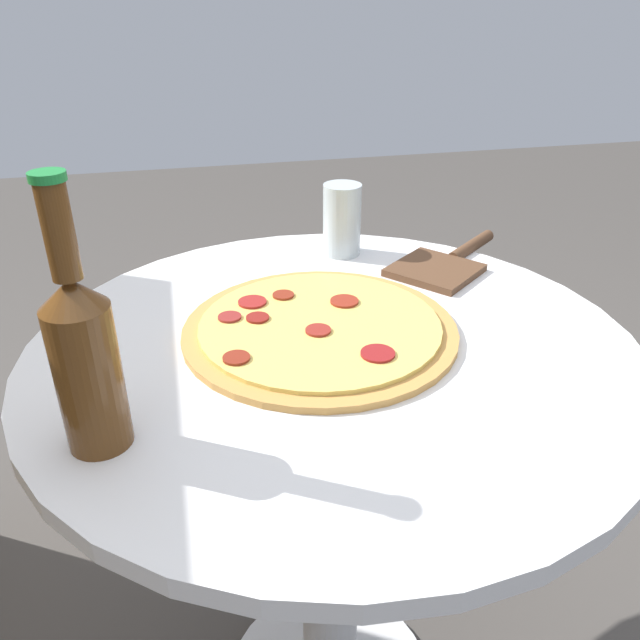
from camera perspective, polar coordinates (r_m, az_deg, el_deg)
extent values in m
cylinder|color=white|center=(1.09, 1.00, -19.51)|extent=(0.10, 0.10, 0.72)
cylinder|color=white|center=(0.85, 1.21, -2.55)|extent=(0.83, 0.83, 0.02)
cylinder|color=#C68E47|center=(0.86, 0.00, -0.88)|extent=(0.38, 0.38, 0.01)
cylinder|color=#EACC60|center=(0.86, 0.00, -0.41)|extent=(0.33, 0.33, 0.01)
cylinder|color=maroon|center=(0.93, -3.38, 2.30)|extent=(0.03, 0.03, 0.00)
cylinder|color=maroon|center=(0.87, -5.73, 0.21)|extent=(0.03, 0.03, 0.00)
cylinder|color=maroon|center=(0.92, -6.21, 1.65)|extent=(0.04, 0.04, 0.00)
cylinder|color=maroon|center=(0.84, -0.19, -0.90)|extent=(0.03, 0.03, 0.00)
cylinder|color=maroon|center=(0.79, 5.31, -3.07)|extent=(0.04, 0.04, 0.00)
cylinder|color=maroon|center=(0.91, 2.25, 1.73)|extent=(0.04, 0.04, 0.00)
cylinder|color=maroon|center=(0.78, -7.65, -3.44)|extent=(0.03, 0.03, 0.00)
cylinder|color=maroon|center=(0.88, -8.27, 0.28)|extent=(0.03, 0.03, 0.00)
cylinder|color=#563314|center=(0.66, -20.34, -5.03)|extent=(0.07, 0.07, 0.16)
cone|color=#563314|center=(0.62, -21.77, 2.29)|extent=(0.07, 0.07, 0.03)
cylinder|color=#563314|center=(0.60, -22.78, 7.46)|extent=(0.03, 0.03, 0.09)
cylinder|color=#1E8438|center=(0.59, -23.68, 11.95)|extent=(0.03, 0.03, 0.01)
cube|color=brown|center=(1.06, 10.44, 4.50)|extent=(0.18, 0.18, 0.01)
cylinder|color=brown|center=(1.18, 13.66, 6.55)|extent=(0.11, 0.13, 0.02)
cylinder|color=silver|center=(1.11, 2.02, 9.14)|extent=(0.07, 0.07, 0.13)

